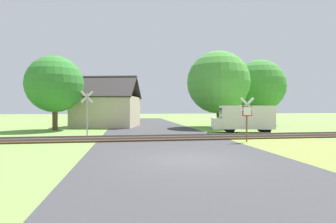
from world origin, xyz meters
The scene contains 10 objects.
ground_plane centered at (0.00, 0.00, 0.00)m, with size 160.00×160.00×0.00m, color #6B9942.
road_asphalt centered at (0.00, 2.00, 0.00)m, with size 8.37×80.00×0.01m, color #38383A.
rail_track centered at (0.00, 7.05, 0.06)m, with size 60.00×2.60×0.22m.
stop_sign_near centered at (4.75, 4.57, 1.61)m, with size 0.88×0.15×2.71m.
crossing_sign_far centered at (-5.12, 8.72, 1.89)m, with size 0.87×0.20×3.27m.
house centered at (-4.54, 19.38, 1.82)m, with size 7.83×7.49×5.60m.
tree_right centered at (7.15, 16.31, 4.75)m, with size 6.56×6.56×8.03m.
tree_far centered at (13.67, 19.93, 4.76)m, with size 6.35×6.35×7.95m.
tree_left centered at (-8.90, 15.10, 4.22)m, with size 5.16×5.16×6.80m.
mail_truck centered at (7.23, 10.24, 1.24)m, with size 5.18×2.86×2.24m.
Camera 1 is at (-2.34, -10.18, 2.05)m, focal length 28.00 mm.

